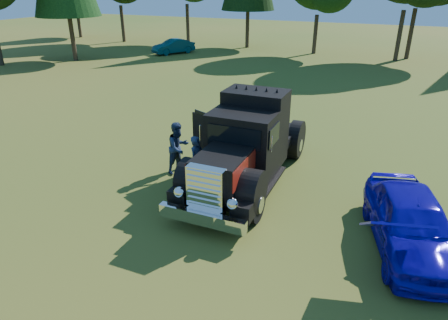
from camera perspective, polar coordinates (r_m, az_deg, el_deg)
ground at (r=11.35m, az=2.37°, el=-9.52°), size 120.00×120.00×0.00m
diamond_t_truck at (r=13.10m, az=3.13°, el=1.69°), size 3.30×7.16×3.00m
hotrod_coupe at (r=11.18m, az=25.16°, el=-8.04°), size 2.86×4.76×1.89m
spectator_near at (r=13.11m, az=-3.83°, el=-0.22°), size 0.52×0.70×1.76m
spectator_far at (r=14.14m, az=-6.52°, el=1.78°), size 0.96×1.08×1.85m
distant_teal_car at (r=38.74m, az=-7.23°, el=15.80°), size 3.18×4.09×1.30m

